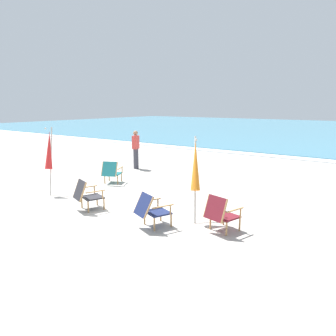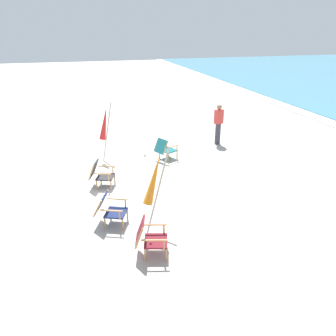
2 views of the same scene
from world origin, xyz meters
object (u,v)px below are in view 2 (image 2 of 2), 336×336
object	(u,v)px
beach_chair_back_right	(165,148)
umbrella_furled_orange	(154,180)
beach_chair_back_left	(109,208)
beach_chair_mid_center	(149,237)
person_near_chairs	(218,124)
beach_chair_front_left	(100,173)
umbrella_furled_red	(105,124)

from	to	relation	value
beach_chair_back_right	umbrella_furled_orange	size ratio (longest dim) A/B	0.45
beach_chair_back_left	beach_chair_back_right	size ratio (longest dim) A/B	1.00
beach_chair_mid_center	beach_chair_back_left	distance (m)	1.54
umbrella_furled_orange	person_near_chairs	size ratio (longest dim) A/B	1.22
beach_chair_front_left	person_near_chairs	world-z (taller)	person_near_chairs
beach_chair_back_left	person_near_chairs	xyz separation A→B (m)	(-4.80, 4.92, 0.41)
beach_chair_back_left	umbrella_furled_orange	size ratio (longest dim) A/B	0.45
person_near_chairs	beach_chair_mid_center	bearing A→B (deg)	-34.46
beach_chair_front_left	beach_chair_mid_center	size ratio (longest dim) A/B	1.03
beach_chair_back_right	beach_chair_back_left	bearing A→B (deg)	-32.85
beach_chair_mid_center	umbrella_furled_orange	distance (m)	1.26
person_near_chairs	beach_chair_front_left	bearing A→B (deg)	-61.62
beach_chair_front_left	beach_chair_back_left	size ratio (longest dim) A/B	0.94
beach_chair_mid_center	beach_chair_back_right	world-z (taller)	beach_chair_mid_center
beach_chair_front_left	beach_chair_mid_center	distance (m)	3.58
beach_chair_front_left	umbrella_furled_orange	bearing A→B (deg)	21.19
umbrella_furled_red	person_near_chairs	bearing A→B (deg)	96.95
beach_chair_back_left	umbrella_furled_orange	xyz separation A→B (m)	(0.53, 1.00, 0.87)
beach_chair_back_left	person_near_chairs	size ratio (longest dim) A/B	0.55
beach_chair_back_right	umbrella_furled_orange	world-z (taller)	umbrella_furled_orange
beach_chair_back_left	umbrella_furled_red	bearing A→B (deg)	174.99
beach_chair_mid_center	beach_chair_back_right	distance (m)	5.37
beach_chair_back_right	person_near_chairs	xyz separation A→B (m)	(-1.10, 2.53, 0.41)
beach_chair_back_left	umbrella_furled_orange	bearing A→B (deg)	61.97
beach_chair_mid_center	beach_chair_back_right	xyz separation A→B (m)	(-5.09, 1.72, -0.01)
umbrella_furled_orange	beach_chair_mid_center	bearing A→B (deg)	-21.06
beach_chair_front_left	beach_chair_back_right	size ratio (longest dim) A/B	0.94
beach_chair_front_left	beach_chair_back_left	xyz separation A→B (m)	(2.13, 0.03, -0.00)
beach_chair_mid_center	person_near_chairs	size ratio (longest dim) A/B	0.50
beach_chair_front_left	beach_chair_back_left	bearing A→B (deg)	0.90
umbrella_furled_orange	umbrella_furled_red	bearing A→B (deg)	-172.55
beach_chair_back_right	umbrella_furled_orange	bearing A→B (deg)	-18.22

